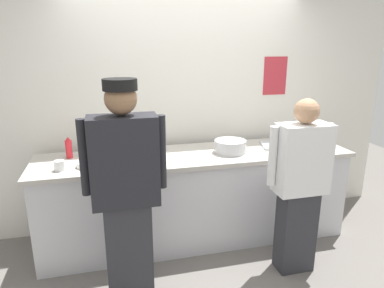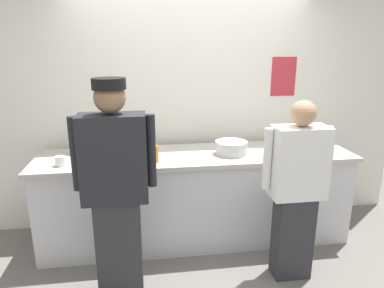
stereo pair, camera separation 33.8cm
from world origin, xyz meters
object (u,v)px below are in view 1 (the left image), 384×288
plate_stack_rear (112,155)px  squeeze_bottle_secondary (321,139)px  mixing_bowl_steel (230,146)px  squeeze_bottle_primary (69,148)px  chef_near_left (126,190)px  ramekin_green_sauce (146,151)px  plate_stack_front (89,164)px  deli_cup (59,166)px  ramekin_red_sauce (122,160)px  squeeze_bottle_spare (158,154)px  chef_center (300,184)px  sheet_tray (287,145)px

plate_stack_rear → squeeze_bottle_secondary: (2.13, -0.21, 0.08)m
mixing_bowl_steel → squeeze_bottle_primary: size_ratio=1.54×
chef_near_left → ramekin_green_sauce: 0.93m
plate_stack_front → squeeze_bottle_secondary: (2.34, -0.00, 0.08)m
squeeze_bottle_primary → deli_cup: squeeze_bottle_primary is taller
deli_cup → ramekin_red_sauce: bearing=7.8°
ramekin_red_sauce → deli_cup: bearing=-172.2°
squeeze_bottle_spare → deli_cup: 0.86m
squeeze_bottle_primary → squeeze_bottle_secondary: bearing=-6.8°
plate_stack_front → ramekin_red_sauce: bearing=5.8°
chef_center → ramekin_red_sauce: (-1.47, 0.62, 0.13)m
squeeze_bottle_secondary → plate_stack_front: bearing=180.0°
squeeze_bottle_primary → squeeze_bottle_spare: bearing=-25.1°
ramekin_red_sauce → deli_cup: deli_cup is taller
mixing_bowl_steel → deli_cup: 1.62m
sheet_tray → plate_stack_front: bearing=-176.0°
squeeze_bottle_primary → plate_stack_rear: bearing=-13.0°
squeeze_bottle_primary → ramekin_green_sauce: (0.73, -0.04, -0.07)m
sheet_tray → deli_cup: 2.28m
chef_center → plate_stack_rear: bearing=152.7°
plate_stack_rear → deli_cup: size_ratio=2.42×
ramekin_red_sauce → squeeze_bottle_primary: bearing=150.6°
squeeze_bottle_primary → squeeze_bottle_spare: 0.89m
chef_near_left → squeeze_bottle_primary: (-0.48, 0.93, 0.09)m
plate_stack_front → squeeze_bottle_primary: 0.37m
mixing_bowl_steel → sheet_tray: 0.67m
plate_stack_front → squeeze_bottle_secondary: 2.34m
squeeze_bottle_secondary → squeeze_bottle_spare: (-1.73, -0.07, -0.01)m
deli_cup → squeeze_bottle_spare: bearing=-2.1°
chef_near_left → mixing_bowl_steel: 1.30m
sheet_tray → ramekin_red_sauce: 1.74m
chef_center → deli_cup: bearing=164.7°
mixing_bowl_steel → ramekin_green_sauce: (-0.83, 0.18, -0.04)m
mixing_bowl_steel → sheet_tray: (0.67, 0.05, -0.05)m
chef_center → sheet_tray: size_ratio=2.94×
plate_stack_rear → deli_cup: (-0.45, -0.25, 0.02)m
squeeze_bottle_spare → chef_center: bearing=-24.2°
plate_stack_front → squeeze_bottle_spare: size_ratio=1.11×
plate_stack_front → plate_stack_rear: (0.21, 0.21, 0.00)m
chef_near_left → squeeze_bottle_spare: chef_near_left is taller
plate_stack_rear → squeeze_bottle_secondary: bearing=-5.7°
chef_center → chef_near_left: bearing=-178.7°
squeeze_bottle_spare → ramekin_green_sauce: 0.36m
chef_center → plate_stack_rear: chef_center is taller
sheet_tray → deli_cup: deli_cup is taller
squeeze_bottle_primary → ramekin_red_sauce: size_ratio=2.09×
squeeze_bottle_primary → ramekin_green_sauce: bearing=-2.8°
plate_stack_front → mixing_bowl_steel: bearing=3.7°
ramekin_green_sauce → deli_cup: (-0.78, -0.31, 0.02)m
mixing_bowl_steel → squeeze_bottle_spare: size_ratio=1.65×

